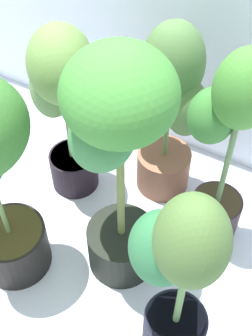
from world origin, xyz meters
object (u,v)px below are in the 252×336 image
Objects in this scene: potted_plant_back_center at (168,107)px; potted_plant_back_right at (225,146)px; potted_plant_front_right at (176,279)px; potted_plant_back_left at (62,97)px; potted_plant_center at (117,154)px.

potted_plant_back_right reaches higher than potted_plant_back_center.
potted_plant_back_right is (0.27, -0.13, 0.04)m from potted_plant_back_center.
potted_plant_back_right is (-0.05, 0.51, 0.05)m from potted_plant_front_right.
potted_plant_back_left is at bearing 145.91° from potted_plant_front_right.
potted_plant_back_center is at bearing 116.70° from potted_plant_front_right.
potted_plant_back_left is at bearing -153.69° from potted_plant_back_center.
potted_plant_center reaches higher than potted_plant_back_center.
potted_plant_back_center reaches higher than potted_plant_back_left.
potted_plant_back_left is 0.97× the size of potted_plant_back_center.
potted_plant_back_center is at bearing 92.65° from potted_plant_center.
potted_plant_back_left is 0.48m from potted_plant_center.
potted_plant_center is (0.39, -0.26, 0.12)m from potted_plant_back_left.
potted_plant_front_right is 0.99× the size of potted_plant_back_center.
potted_plant_back_left is 0.81× the size of potted_plant_center.
potted_plant_center is (0.02, -0.44, 0.15)m from potted_plant_back_center.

